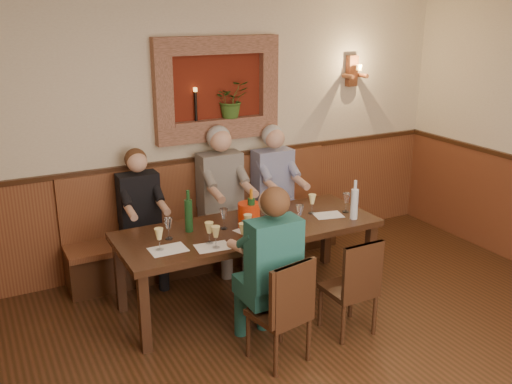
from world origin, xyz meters
TOP-DOWN VIEW (x-y plane):
  - room_shell at (0.00, 0.00)m, footprint 6.04×6.04m
  - wainscoting at (0.00, -0.00)m, footprint 6.02×6.02m
  - wall_niche at (0.24, 2.94)m, footprint 1.36×0.30m
  - wall_sconce at (1.90, 2.93)m, footprint 0.25×0.20m
  - dining_table at (0.00, 1.85)m, footprint 2.40×0.90m
  - bench at (0.00, 2.79)m, footprint 3.00×0.45m
  - chair_near_left at (-0.22, 0.88)m, footprint 0.46×0.46m
  - chair_near_right at (0.50, 0.97)m, footprint 0.39×0.39m
  - person_bench_left at (-0.75, 2.69)m, footprint 0.39×0.48m
  - person_bench_mid at (0.13, 2.69)m, footprint 0.45×0.56m
  - person_bench_right at (0.77, 2.69)m, footprint 0.43×0.53m
  - person_chair_front at (-0.23, 1.07)m, footprint 0.41×0.50m
  - spittoon_bucket at (-0.00, 1.84)m, footprint 0.24×0.24m
  - wine_bottle_green_a at (-0.00, 1.80)m, footprint 0.08×0.08m
  - wine_bottle_green_b at (-0.52, 1.99)m, footprint 0.08×0.08m
  - water_bottle at (0.97, 1.57)m, footprint 0.08×0.08m
  - tasting_sheet_a at (-0.83, 1.69)m, footprint 0.30×0.22m
  - tasting_sheet_b at (-0.02, 1.77)m, footprint 0.31×0.26m
  - tasting_sheet_c at (0.81, 1.76)m, footprint 0.30×0.25m
  - tasting_sheet_d at (-0.48, 1.57)m, footprint 0.30×0.23m
  - wine_glass_0 at (-0.89, 1.71)m, footprint 0.08×0.08m
  - wine_glass_1 at (-0.74, 1.91)m, footprint 0.08×0.08m
  - wine_glass_2 at (-0.47, 1.65)m, footprint 0.08×0.08m
  - wine_glass_3 at (-0.22, 1.90)m, footprint 0.08×0.08m
  - wine_glass_4 at (-0.10, 1.67)m, footprint 0.08×0.08m
  - wine_glass_5 at (0.28, 2.01)m, footprint 0.08×0.08m
  - wine_glass_6 at (0.43, 1.67)m, footprint 0.08×0.08m
  - wine_glass_7 at (0.70, 1.88)m, footprint 0.08×0.08m
  - wine_glass_8 at (1.01, 1.76)m, footprint 0.08×0.08m
  - wine_glass_9 at (-0.23, 1.50)m, footprint 0.08×0.08m
  - wine_glass_10 at (-0.46, 1.54)m, footprint 0.08×0.08m
  - wine_glass_11 at (-0.19, 1.54)m, footprint 0.08×0.08m

SIDE VIEW (x-z plane):
  - chair_near_right at x=0.50m, z-range -0.18..0.68m
  - chair_near_left at x=-0.22m, z-range -0.19..0.70m
  - bench at x=0.00m, z-range -0.23..0.88m
  - person_bench_left at x=-0.75m, z-range -0.12..1.24m
  - person_chair_front at x=-0.23m, z-range -0.12..1.28m
  - wainscoting at x=0.00m, z-range 0.01..1.16m
  - person_bench_right at x=0.77m, z-range -0.12..1.33m
  - person_bench_mid at x=0.13m, z-range -0.13..1.38m
  - dining_table at x=0.00m, z-range 0.30..1.05m
  - tasting_sheet_a at x=-0.83m, z-range 0.75..0.75m
  - tasting_sheet_b at x=-0.02m, z-range 0.75..0.75m
  - tasting_sheet_c at x=0.81m, z-range 0.75..0.75m
  - tasting_sheet_d at x=-0.48m, z-range 0.75..0.75m
  - wine_glass_0 at x=-0.89m, z-range 0.75..0.94m
  - wine_glass_1 at x=-0.74m, z-range 0.75..0.94m
  - wine_glass_2 at x=-0.47m, z-range 0.75..0.94m
  - wine_glass_3 at x=-0.22m, z-range 0.75..0.94m
  - wine_glass_4 at x=-0.10m, z-range 0.75..0.94m
  - wine_glass_5 at x=0.28m, z-range 0.75..0.94m
  - wine_glass_6 at x=0.43m, z-range 0.75..0.94m
  - wine_glass_7 at x=0.70m, z-range 0.75..0.94m
  - wine_glass_8 at x=1.01m, z-range 0.75..0.94m
  - wine_glass_9 at x=-0.23m, z-range 0.75..0.94m
  - wine_glass_10 at x=-0.46m, z-range 0.75..0.94m
  - wine_glass_11 at x=-0.19m, z-range 0.75..0.94m
  - spittoon_bucket at x=0.00m, z-range 0.75..0.98m
  - wine_bottle_green_a at x=0.00m, z-range 0.71..1.09m
  - water_bottle at x=0.97m, z-range 0.71..1.09m
  - wine_bottle_green_b at x=-0.52m, z-range 0.71..1.10m
  - wall_niche at x=0.24m, z-range 1.28..2.34m
  - room_shell at x=0.00m, z-range 0.48..3.30m
  - wall_sconce at x=1.90m, z-range 1.77..2.12m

